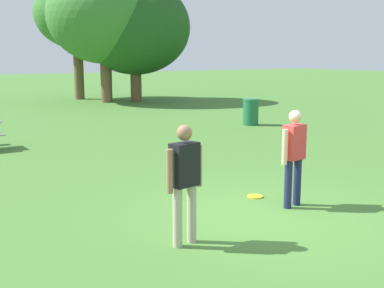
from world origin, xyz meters
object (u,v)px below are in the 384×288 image
object	(u,v)px
trash_can_further_along	(251,112)
tree_far_right	(76,13)
person_catcher	(185,177)
tree_slender_mid	(104,15)
person_thrower	(294,152)
frisbee	(255,196)
tree_back_left	(135,28)

from	to	relation	value
trash_can_further_along	tree_far_right	world-z (taller)	tree_far_right
person_catcher	tree_slender_mid	world-z (taller)	tree_slender_mid
person_catcher	tree_far_right	size ratio (longest dim) A/B	0.24
person_thrower	frisbee	distance (m)	1.22
tree_back_left	person_catcher	bearing A→B (deg)	-114.10
frisbee	trash_can_further_along	bearing A→B (deg)	51.71
person_catcher	frisbee	bearing A→B (deg)	29.04
trash_can_further_along	person_thrower	bearing A→B (deg)	-124.72
person_thrower	tree_slender_mid	distance (m)	19.79
trash_can_further_along	tree_slender_mid	bearing A→B (deg)	95.56
tree_back_left	frisbee	bearing A→B (deg)	-109.38
person_thrower	trash_can_further_along	size ratio (longest dim) A/B	1.71
person_catcher	frisbee	size ratio (longest dim) A/B	5.82
tree_slender_mid	frisbee	bearing A→B (deg)	-104.53
tree_far_right	tree_slender_mid	xyz separation A→B (m)	(0.58, -2.60, -0.23)
frisbee	tree_far_right	size ratio (longest dim) A/B	0.04
frisbee	tree_back_left	distance (m)	19.20
trash_can_further_along	frisbee	bearing A→B (deg)	-128.29
trash_can_further_along	tree_back_left	xyz separation A→B (m)	(0.48, 10.44, 3.44)
frisbee	tree_far_right	xyz separation A→B (m)	(4.13, 20.76, 4.75)
trash_can_further_along	tree_back_left	bearing A→B (deg)	87.38
tree_far_right	tree_back_left	distance (m)	3.78
person_catcher	tree_slender_mid	size ratio (longest dim) A/B	0.23
frisbee	tree_far_right	bearing A→B (deg)	78.75
person_catcher	trash_can_further_along	bearing A→B (deg)	46.85
person_catcher	frisbee	xyz separation A→B (m)	(2.25, 1.25, -0.93)
tree_far_right	trash_can_further_along	bearing A→B (deg)	-83.08
tree_far_right	tree_slender_mid	distance (m)	2.67
person_thrower	tree_slender_mid	size ratio (longest dim) A/B	0.23
frisbee	trash_can_further_along	world-z (taller)	trash_can_further_along
trash_can_further_along	tree_back_left	world-z (taller)	tree_back_left
frisbee	tree_back_left	size ratio (longest dim) A/B	0.04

